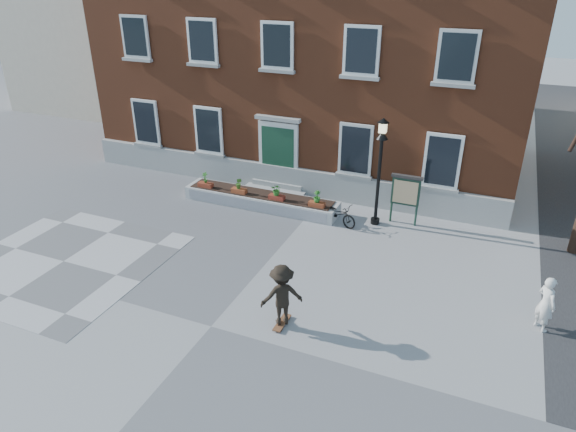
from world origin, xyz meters
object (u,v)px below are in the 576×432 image
at_px(bicycle, 338,214).
at_px(notice_board, 406,192).
at_px(bystander, 546,304).
at_px(lamp_post, 380,158).
at_px(skateboarder, 282,295).

bearing_deg(bicycle, notice_board, -46.47).
relative_size(bicycle, bystander, 1.02).
bearing_deg(bicycle, lamp_post, -45.94).
relative_size(notice_board, skateboarder, 1.05).
bearing_deg(skateboarder, bystander, 21.53).
distance_m(notice_board, skateboarder, 7.28).
height_order(bystander, notice_board, notice_board).
xyz_separation_m(notice_board, skateboarder, (-1.72, -7.06, -0.34)).
relative_size(bystander, skateboarder, 0.87).
relative_size(lamp_post, skateboarder, 2.20).
bearing_deg(bystander, bicycle, 21.24).
height_order(bystander, lamp_post, lamp_post).
bearing_deg(skateboarder, bicycle, 94.22).
height_order(lamp_post, notice_board, lamp_post).
bearing_deg(skateboarder, notice_board, 76.28).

